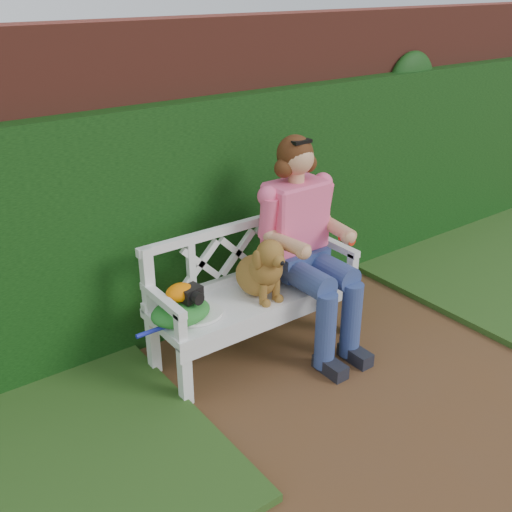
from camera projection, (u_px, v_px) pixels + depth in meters
ground at (410, 408)px, 3.74m from camera, size 60.00×60.00×0.00m
brick_wall at (235, 167)px, 4.65m from camera, size 10.00×0.30×2.20m
ivy_hedge at (252, 205)px, 4.60m from camera, size 10.00×0.18×1.70m
grass_right at (505, 258)px, 5.67m from camera, size 2.60×2.00×0.05m
garden_bench at (256, 321)px, 4.21m from camera, size 1.59×0.62×0.48m
seated_woman at (300, 242)px, 4.17m from camera, size 0.81×0.97×1.53m
dog at (260, 265)px, 3.97m from camera, size 0.42×0.48×0.45m
tennis_racket at (195, 316)px, 3.79m from camera, size 0.68×0.49×0.03m
green_bag at (181, 312)px, 3.73m from camera, size 0.39×0.31×0.13m
camera_item at (190, 294)px, 3.72m from camera, size 0.15×0.12×0.09m
baseball_glove at (180, 292)px, 3.70m from camera, size 0.21×0.18×0.12m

